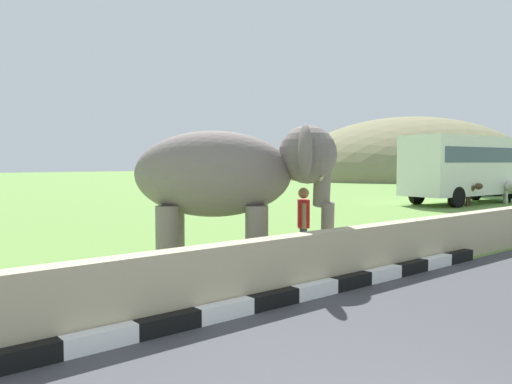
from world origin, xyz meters
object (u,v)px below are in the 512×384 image
at_px(cow_mid, 510,187).
at_px(person_handler, 303,222).
at_px(bus_white, 468,164).
at_px(cow_near, 460,188).
at_px(bus_teal, 511,163).
at_px(elephant, 232,176).

bearing_deg(cow_mid, person_handler, -167.23).
bearing_deg(bus_white, cow_near, -162.74).
height_order(cow_near, cow_mid, same).
height_order(person_handler, cow_mid, person_handler).
bearing_deg(bus_teal, cow_near, -167.01).
xyz_separation_m(person_handler, bus_teal, (28.32, 8.17, 1.16)).
distance_m(bus_white, cow_mid, 2.53).
relative_size(elephant, cow_mid, 2.13).
bearing_deg(bus_teal, cow_mid, -156.58).
height_order(elephant, person_handler, elephant).
bearing_deg(elephant, person_handler, -18.70).
xyz_separation_m(person_handler, cow_mid, (19.82, 4.49, -0.06)).
distance_m(elephant, cow_mid, 21.71).
bearing_deg(person_handler, cow_near, 18.27).
bearing_deg(bus_teal, person_handler, -163.90).
height_order(bus_teal, cow_mid, bus_teal).
bearing_deg(cow_near, bus_teal, 12.99).
relative_size(person_handler, bus_white, 0.19).
relative_size(elephant, cow_near, 2.04).
bearing_deg(cow_mid, elephant, -169.41).
height_order(elephant, bus_white, bus_white).
bearing_deg(cow_near, person_handler, -161.73).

